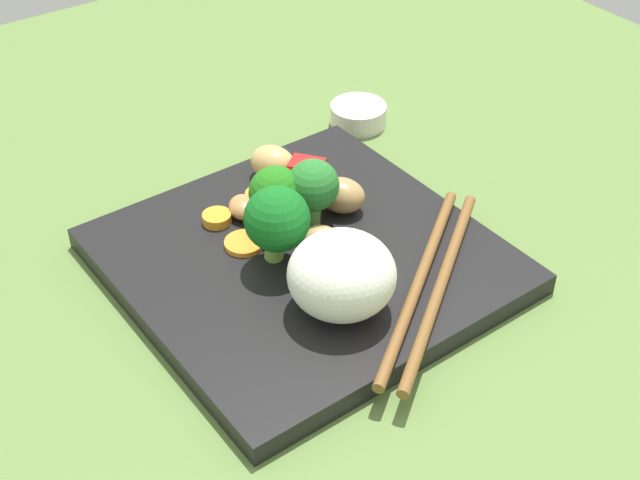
{
  "coord_description": "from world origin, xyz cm",
  "views": [
    {
      "loc": [
        28.07,
        41.75,
        42.44
      ],
      "look_at": [
        -0.29,
        1.61,
        3.66
      ],
      "focal_mm": 49.47,
      "sensor_mm": 36.0,
      "label": 1
    }
  ],
  "objects_px": {
    "square_plate": "(304,260)",
    "rice_mound": "(342,275)",
    "sauce_cup": "(358,115)",
    "broccoli_floret_2": "(274,218)",
    "carrot_slice_2": "(217,218)",
    "chopstick_pair": "(430,282)"
  },
  "relations": [
    {
      "from": "carrot_slice_2",
      "to": "chopstick_pair",
      "type": "height_order",
      "value": "same"
    },
    {
      "from": "square_plate",
      "to": "rice_mound",
      "type": "xyz_separation_m",
      "value": [
        0.01,
        0.06,
        0.04
      ]
    },
    {
      "from": "rice_mound",
      "to": "sauce_cup",
      "type": "xyz_separation_m",
      "value": [
        -0.17,
        -0.21,
        -0.04
      ]
    },
    {
      "from": "sauce_cup",
      "to": "square_plate",
      "type": "bearing_deg",
      "value": 42.09
    },
    {
      "from": "square_plate",
      "to": "carrot_slice_2",
      "type": "xyz_separation_m",
      "value": [
        0.03,
        -0.07,
        0.01
      ]
    },
    {
      "from": "sauce_cup",
      "to": "broccoli_floret_2",
      "type": "bearing_deg",
      "value": 37.71
    },
    {
      "from": "carrot_slice_2",
      "to": "sauce_cup",
      "type": "relative_size",
      "value": 0.43
    },
    {
      "from": "carrot_slice_2",
      "to": "rice_mound",
      "type": "bearing_deg",
      "value": 98.62
    },
    {
      "from": "carrot_slice_2",
      "to": "sauce_cup",
      "type": "distance_m",
      "value": 0.21
    },
    {
      "from": "square_plate",
      "to": "rice_mound",
      "type": "distance_m",
      "value": 0.08
    },
    {
      "from": "rice_mound",
      "to": "chopstick_pair",
      "type": "relative_size",
      "value": 0.39
    },
    {
      "from": "square_plate",
      "to": "carrot_slice_2",
      "type": "distance_m",
      "value": 0.08
    },
    {
      "from": "chopstick_pair",
      "to": "square_plate",
      "type": "bearing_deg",
      "value": 84.75
    },
    {
      "from": "carrot_slice_2",
      "to": "chopstick_pair",
      "type": "distance_m",
      "value": 0.17
    },
    {
      "from": "broccoli_floret_2",
      "to": "square_plate",
      "type": "bearing_deg",
      "value": 171.0
    },
    {
      "from": "broccoli_floret_2",
      "to": "sauce_cup",
      "type": "bearing_deg",
      "value": -142.29
    },
    {
      "from": "chopstick_pair",
      "to": "carrot_slice_2",
      "type": "bearing_deg",
      "value": 82.83
    },
    {
      "from": "carrot_slice_2",
      "to": "sauce_cup",
      "type": "height_order",
      "value": "carrot_slice_2"
    },
    {
      "from": "broccoli_floret_2",
      "to": "carrot_slice_2",
      "type": "bearing_deg",
      "value": -79.68
    },
    {
      "from": "square_plate",
      "to": "chopstick_pair",
      "type": "height_order",
      "value": "chopstick_pair"
    },
    {
      "from": "broccoli_floret_2",
      "to": "sauce_cup",
      "type": "height_order",
      "value": "broccoli_floret_2"
    },
    {
      "from": "broccoli_floret_2",
      "to": "carrot_slice_2",
      "type": "height_order",
      "value": "broccoli_floret_2"
    }
  ]
}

